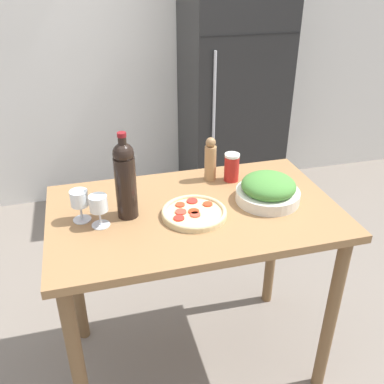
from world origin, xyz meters
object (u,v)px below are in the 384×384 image
wine_glass_far (79,200)px  homemade_pizza (194,213)px  refrigerator (232,87)px  wine_glass_near (99,205)px  pepper_mill (210,160)px  wine_bottle (125,179)px  salad_bowl (268,190)px  salt_canister (232,167)px

wine_glass_far → homemade_pizza: wine_glass_far is taller
refrigerator → wine_glass_near: 1.91m
wine_glass_near → refrigerator: bearing=55.1°
wine_glass_near → pepper_mill: 0.59m
wine_glass_far → homemade_pizza: bearing=-10.8°
pepper_mill → homemade_pizza: size_ratio=0.79×
wine_glass_far → homemade_pizza: 0.45m
refrigerator → wine_glass_far: (-1.16, -1.51, 0.03)m
wine_bottle → salad_bowl: bearing=-3.5°
wine_bottle → homemade_pizza: (0.25, -0.07, -0.15)m
refrigerator → salt_canister: 1.42m
salad_bowl → salt_canister: bearing=110.9°
pepper_mill → homemade_pizza: 0.34m
wine_glass_near → pepper_mill: (0.52, 0.26, 0.01)m
refrigerator → wine_glass_near: bearing=-124.9°
refrigerator → salt_canister: (-0.48, -1.33, 0.01)m
wine_glass_near → wine_glass_far: 0.09m
wine_bottle → pepper_mill: (0.41, 0.22, -0.07)m
wine_glass_far → homemade_pizza: (0.44, -0.08, -0.08)m
pepper_mill → salad_bowl: bearing=-55.3°
wine_glass_near → wine_glass_far: size_ratio=1.00×
pepper_mill → salad_bowl: (0.18, -0.25, -0.05)m
refrigerator → pepper_mill: (-0.57, -1.30, 0.04)m
pepper_mill → salt_canister: (0.09, -0.03, -0.03)m
refrigerator → wine_bottle: size_ratio=5.37×
wine_glass_near → salad_bowl: (0.70, 0.01, -0.04)m
pepper_mill → homemade_pizza: (-0.16, -0.29, -0.09)m
refrigerator → wine_glass_near: size_ratio=14.61×
wine_glass_far → pepper_mill: pepper_mill is taller
wine_bottle → wine_glass_far: bearing=175.9°
salt_canister → homemade_pizza: bearing=-134.2°
salad_bowl → homemade_pizza: size_ratio=1.03×
salt_canister → pepper_mill: bearing=159.8°
wine_glass_near → homemade_pizza: size_ratio=0.49×
wine_bottle → wine_glass_near: size_ratio=2.72×
wine_glass_near → salt_canister: 0.66m
wine_bottle → pepper_mill: size_ratio=1.70×
refrigerator → pepper_mill: size_ratio=9.13×
wine_glass_near → salad_bowl: bearing=0.8°
homemade_pizza → salt_canister: salt_canister is taller
wine_glass_far → pepper_mill: size_ratio=0.63×
wine_bottle → wine_glass_near: bearing=-157.9°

